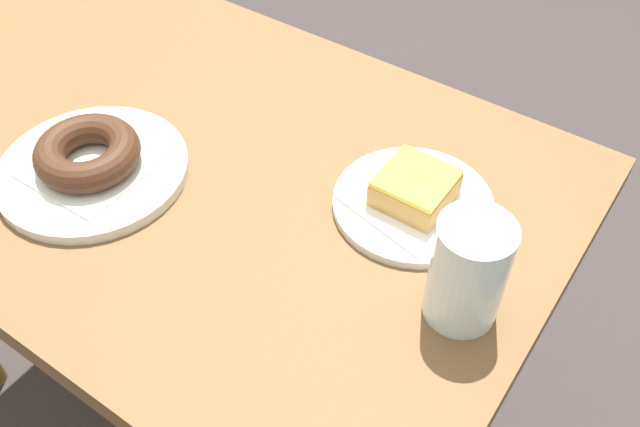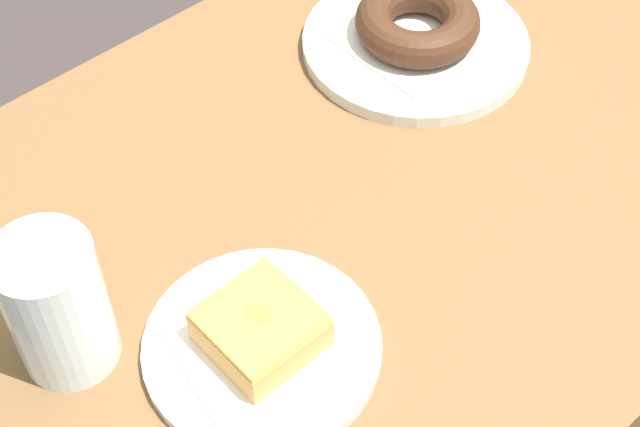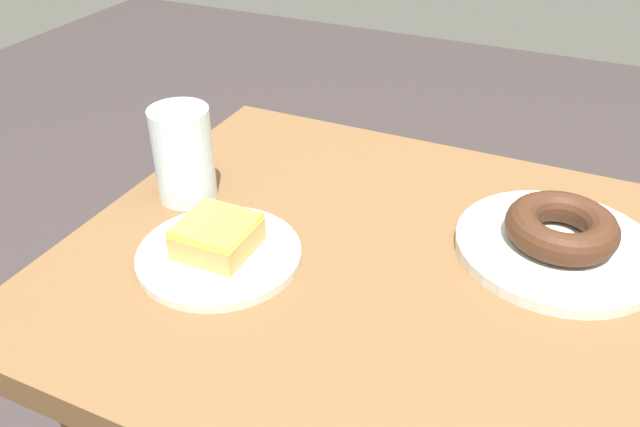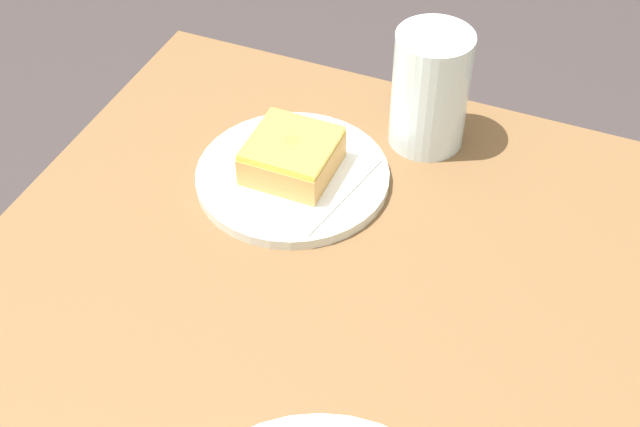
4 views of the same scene
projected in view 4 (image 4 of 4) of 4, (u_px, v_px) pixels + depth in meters
The scene contains 4 objects.
plate_glazed_square at pixel (293, 176), 0.87m from camera, with size 0.19×0.19×0.01m, color silver.
napkin_glazed_square at pixel (292, 171), 0.87m from camera, with size 0.13×0.13×0.00m, color white.
donut_glazed_square at pixel (292, 155), 0.85m from camera, with size 0.08×0.08×0.04m.
water_glass at pixel (430, 90), 0.88m from camera, with size 0.08×0.08×0.13m, color silver.
Camera 4 is at (0.26, 0.20, 1.32)m, focal length 49.57 mm.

